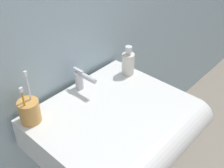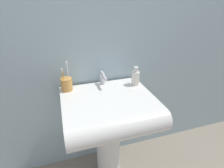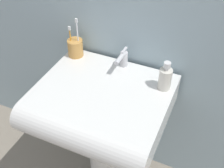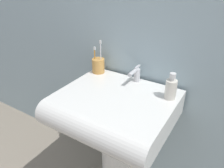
# 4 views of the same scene
# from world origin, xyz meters

# --- Properties ---
(sink_pedestal) EXTENTS (0.19, 0.19, 0.65)m
(sink_pedestal) POSITION_xyz_m (0.00, 0.00, 0.32)
(sink_pedestal) COLOR white
(sink_pedestal) RESTS_ON ground
(sink_basin) EXTENTS (0.62, 0.56, 0.15)m
(sink_basin) POSITION_xyz_m (0.00, -0.06, 0.72)
(sink_basin) COLOR white
(sink_basin) RESTS_ON sink_pedestal
(faucet) EXTENTS (0.04, 0.13, 0.10)m
(faucet) POSITION_xyz_m (0.02, 0.19, 0.85)
(faucet) COLOR silver
(faucet) RESTS_ON sink_basin
(toothbrush_cup) EXTENTS (0.08, 0.08, 0.22)m
(toothbrush_cup) POSITION_xyz_m (-0.26, 0.19, 0.84)
(toothbrush_cup) COLOR #D19347
(toothbrush_cup) RESTS_ON sink_basin
(soap_bottle) EXTENTS (0.06, 0.06, 0.15)m
(soap_bottle) POSITION_xyz_m (0.26, 0.12, 0.85)
(soap_bottle) COLOR silver
(soap_bottle) RESTS_ON sink_basin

